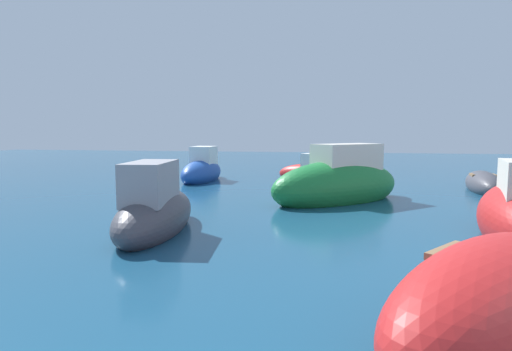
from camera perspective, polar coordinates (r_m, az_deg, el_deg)
moored_boat_0 at (r=18.97m, az=-7.14°, el=0.62°), size 1.41×3.71×1.75m
moored_boat_2 at (r=18.92m, az=7.11°, el=0.32°), size 3.16×2.23×1.39m
moored_boat_3 at (r=9.56m, az=-13.20°, el=-4.61°), size 1.72×3.99×1.80m
moored_boat_6 at (r=13.57m, az=10.82°, el=-1.03°), size 4.76×4.66×2.13m
moored_boat_7 at (r=5.34m, az=29.06°, el=-14.49°), size 3.58×4.05×1.37m
moored_boat_8 at (r=17.64m, az=27.74°, el=-0.97°), size 1.39×3.51×0.93m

